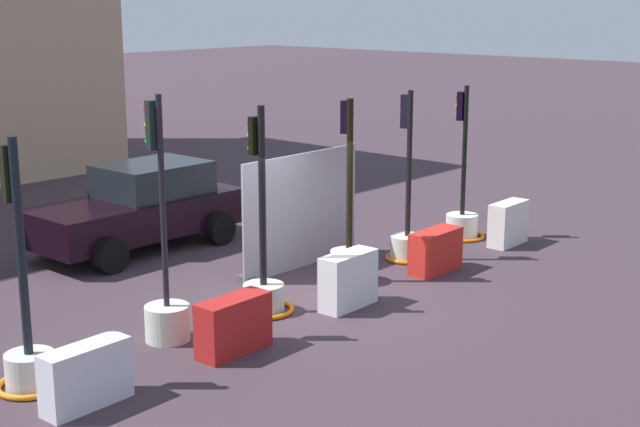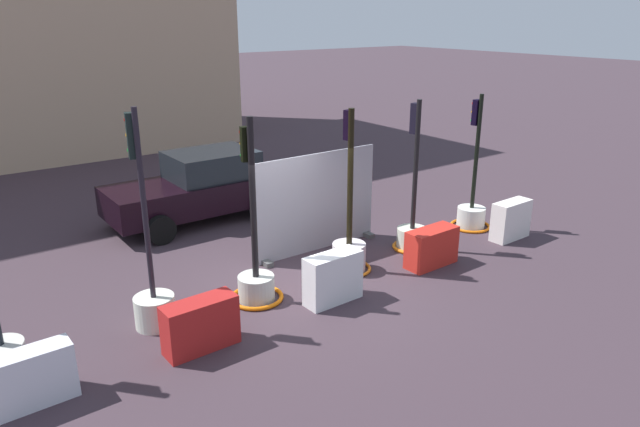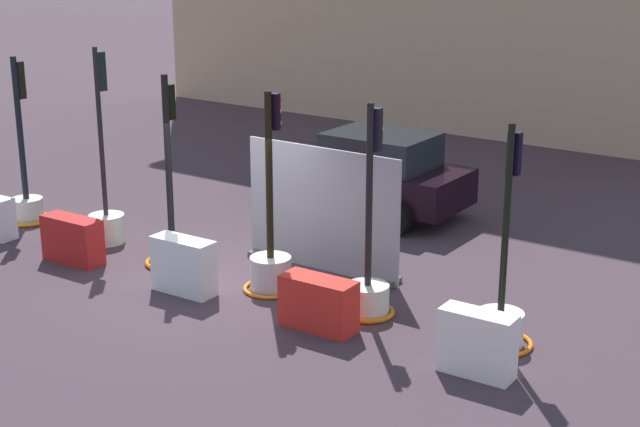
% 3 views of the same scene
% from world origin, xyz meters
% --- Properties ---
extents(ground_plane, '(120.00, 120.00, 0.00)m').
position_xyz_m(ground_plane, '(0.00, 0.00, 0.00)').
color(ground_plane, '#3D2E37').
extents(traffic_light_1, '(0.66, 0.66, 3.60)m').
position_xyz_m(traffic_light_1, '(-2.89, 0.19, 0.64)').
color(traffic_light_1, silver).
rests_on(traffic_light_1, ground_plane).
extents(traffic_light_2, '(0.97, 0.97, 3.30)m').
position_xyz_m(traffic_light_2, '(-1.08, 0.01, 0.50)').
color(traffic_light_2, beige).
rests_on(traffic_light_2, ground_plane).
extents(traffic_light_3, '(0.90, 0.90, 3.24)m').
position_xyz_m(traffic_light_3, '(1.07, 0.02, 0.51)').
color(traffic_light_3, beige).
rests_on(traffic_light_3, ground_plane).
extents(traffic_light_4, '(0.83, 0.83, 3.24)m').
position_xyz_m(traffic_light_4, '(2.87, 0.07, 0.50)').
color(traffic_light_4, beige).
rests_on(traffic_light_4, ground_plane).
extents(traffic_light_5, '(0.95, 0.95, 3.17)m').
position_xyz_m(traffic_light_5, '(4.98, 0.20, 0.46)').
color(traffic_light_5, silver).
rests_on(traffic_light_5, ground_plane).
extents(construction_barrier_0, '(1.15, 0.40, 0.79)m').
position_xyz_m(construction_barrier_0, '(-4.98, -0.84, 0.39)').
color(construction_barrier_0, silver).
rests_on(construction_barrier_0, ground_plane).
extents(construction_barrier_1, '(1.15, 0.45, 0.81)m').
position_xyz_m(construction_barrier_1, '(-2.57, -0.90, 0.40)').
color(construction_barrier_1, '#AD1E1C').
rests_on(construction_barrier_1, ground_plane).
extents(construction_barrier_2, '(1.08, 0.43, 0.90)m').
position_xyz_m(construction_barrier_2, '(-0.01, -0.86, 0.45)').
color(construction_barrier_2, white).
rests_on(construction_barrier_2, ground_plane).
extents(construction_barrier_3, '(1.15, 0.49, 0.78)m').
position_xyz_m(construction_barrier_3, '(2.57, -0.79, 0.39)').
color(construction_barrier_3, red).
rests_on(construction_barrier_3, ground_plane).
extents(construction_barrier_4, '(1.01, 0.41, 0.88)m').
position_xyz_m(construction_barrier_4, '(5.11, -0.82, 0.44)').
color(construction_barrier_4, white).
rests_on(construction_barrier_4, ground_plane).
extents(car_black_sedan, '(4.34, 2.18, 1.69)m').
position_xyz_m(car_black_sedan, '(0.03, 4.54, 0.84)').
color(car_black_sedan, black).
rests_on(car_black_sedan, ground_plane).
extents(site_fence_panel, '(3.02, 0.50, 2.14)m').
position_xyz_m(site_fence_panel, '(1.20, 1.26, 1.01)').
color(site_fence_panel, '#95949E').
rests_on(site_fence_panel, ground_plane).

